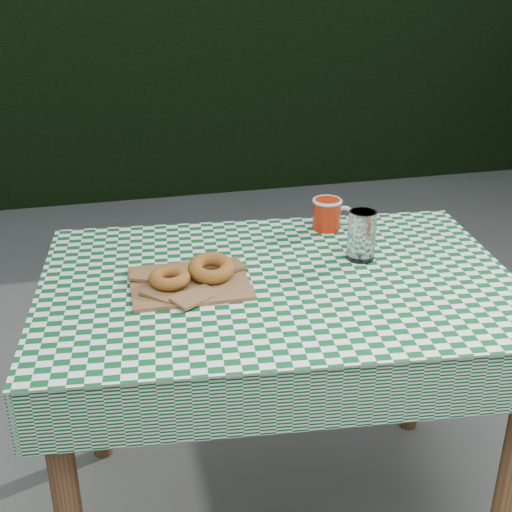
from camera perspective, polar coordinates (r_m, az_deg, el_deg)
The scene contains 8 objects.
hedge_north at distance 4.59m, azimuth -10.98°, elevation 16.71°, with size 7.00×0.70×1.80m, color black.
table at distance 1.90m, azimuth 1.70°, elevation -12.20°, with size 1.14×0.76×0.75m, color brown.
tablecloth at distance 1.70m, azimuth 1.86°, elevation -1.99°, with size 1.16×0.78×0.01m, color #0B491F.
paper_bag at distance 1.67m, azimuth -5.50°, elevation -2.14°, with size 0.28×0.23×0.02m, color brown.
bagel_front at distance 1.65m, azimuth -7.14°, elevation -1.82°, with size 0.10×0.10×0.03m, color #A47022.
bagel_back at distance 1.68m, azimuth -3.70°, elevation -1.00°, with size 0.11×0.11×0.04m, color #92611E.
coffee_mug at distance 1.98m, azimuth 5.85°, elevation 3.44°, with size 0.16×0.16×0.09m, color #B0220B, non-canonical shape.
drinking_glass at distance 1.80m, azimuth 8.70°, elevation 1.69°, with size 0.07×0.07×0.13m, color silver.
Camera 1 is at (-0.22, -1.34, 1.52)m, focal length 48.53 mm.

